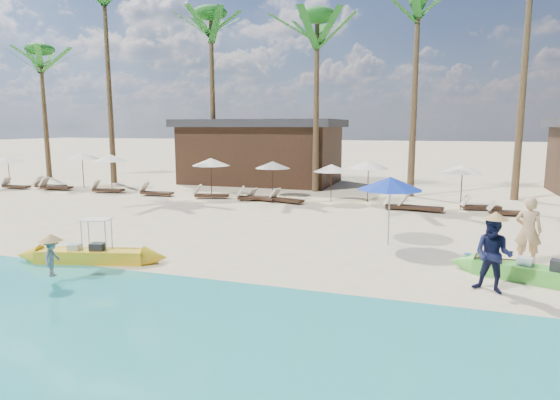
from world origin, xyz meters
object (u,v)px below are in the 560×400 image
(green_canoe, at_px, (541,275))
(tourist, at_px, (528,231))
(yellow_canoe, at_px, (91,256))
(blue_umbrella, at_px, (390,183))

(green_canoe, height_order, tourist, tourist)
(yellow_canoe, relative_size, blue_umbrella, 2.14)
(tourist, relative_size, blue_umbrella, 0.86)
(green_canoe, xyz_separation_m, tourist, (-0.07, 1.71, 0.74))
(tourist, bearing_deg, blue_umbrella, -2.45)
(green_canoe, bearing_deg, tourist, 111.28)
(yellow_canoe, bearing_deg, green_canoe, -5.50)
(yellow_canoe, distance_m, blue_umbrella, 9.32)
(yellow_canoe, relative_size, tourist, 2.50)
(yellow_canoe, bearing_deg, tourist, 2.41)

